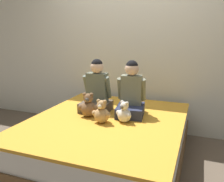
# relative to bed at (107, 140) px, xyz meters

# --- Properties ---
(ground_plane) EXTENTS (14.00, 14.00, 0.00)m
(ground_plane) POSITION_rel_bed_xyz_m (0.00, 0.00, -0.24)
(ground_plane) COLOR brown
(wall_behind_bed) EXTENTS (8.00, 0.06, 2.50)m
(wall_behind_bed) POSITION_rel_bed_xyz_m (0.00, 1.07, 1.01)
(wall_behind_bed) COLOR silver
(wall_behind_bed) RESTS_ON ground_plane
(bed) EXTENTS (1.64, 1.90, 0.49)m
(bed) POSITION_rel_bed_xyz_m (0.00, 0.00, 0.00)
(bed) COLOR brown
(bed) RESTS_ON ground_plane
(child_on_left) EXTENTS (0.34, 0.33, 0.63)m
(child_on_left) POSITION_rel_bed_xyz_m (-0.23, 0.24, 0.49)
(child_on_left) COLOR brown
(child_on_left) RESTS_ON bed
(child_on_right) EXTENTS (0.35, 0.42, 0.63)m
(child_on_right) POSITION_rel_bed_xyz_m (0.20, 0.25, 0.49)
(child_on_right) COLOR #282D47
(child_on_right) RESTS_ON bed
(teddy_bear_held_by_left_child) EXTENTS (0.23, 0.17, 0.28)m
(teddy_bear_held_by_left_child) POSITION_rel_bed_xyz_m (-0.23, 0.01, 0.36)
(teddy_bear_held_by_left_child) COLOR brown
(teddy_bear_held_by_left_child) RESTS_ON bed
(teddy_bear_held_by_right_child) EXTENTS (0.18, 0.15, 0.23)m
(teddy_bear_held_by_right_child) POSITION_rel_bed_xyz_m (0.21, -0.02, 0.34)
(teddy_bear_held_by_right_child) COLOR silver
(teddy_bear_held_by_right_child) RESTS_ON bed
(teddy_bear_between_children) EXTENTS (0.21, 0.16, 0.25)m
(teddy_bear_between_children) POSITION_rel_bed_xyz_m (-0.01, -0.12, 0.35)
(teddy_bear_between_children) COLOR tan
(teddy_bear_between_children) RESTS_ON bed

